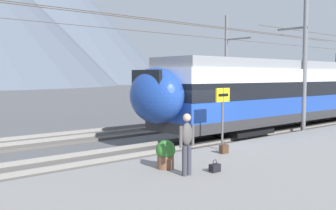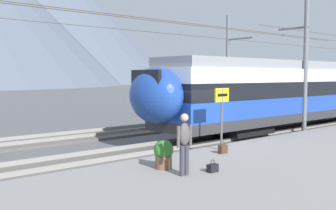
{
  "view_description": "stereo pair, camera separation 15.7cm",
  "coord_description": "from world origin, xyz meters",
  "px_view_note": "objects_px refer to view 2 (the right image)",
  "views": [
    {
      "loc": [
        -11.39,
        -11.12,
        3.05
      ],
      "look_at": [
        0.31,
        2.38,
        1.73
      ],
      "focal_mm": 41.92,
      "sensor_mm": 36.0,
      "label": 1
    },
    {
      "loc": [
        -11.27,
        -11.22,
        3.05
      ],
      "look_at": [
        0.31,
        2.38,
        1.73
      ],
      "focal_mm": 41.92,
      "sensor_mm": 36.0,
      "label": 2
    }
  ],
  "objects_px": {
    "passenger_walking": "(184,141)",
    "potted_plant_platform_edge": "(164,153)",
    "platform_sign": "(222,105)",
    "train_near_platform": "(312,90)",
    "catenary_mast_far_side": "(229,64)",
    "handbag_near_sign": "(223,149)",
    "catenary_mast_mid": "(304,57)",
    "handbag_beside_passenger": "(213,168)",
    "train_far_track": "(319,85)"
  },
  "relations": [
    {
      "from": "handbag_near_sign",
      "to": "train_far_track",
      "type": "bearing_deg",
      "value": 21.02
    },
    {
      "from": "train_near_platform",
      "to": "platform_sign",
      "type": "distance_m",
      "value": 11.35
    },
    {
      "from": "train_near_platform",
      "to": "handbag_near_sign",
      "type": "xyz_separation_m",
      "value": [
        -11.46,
        -3.18,
        -1.71
      ]
    },
    {
      "from": "passenger_walking",
      "to": "train_far_track",
      "type": "bearing_deg",
      "value": 21.35
    },
    {
      "from": "train_near_platform",
      "to": "handbag_beside_passenger",
      "type": "xyz_separation_m",
      "value": [
        -13.68,
        -4.77,
        -1.75
      ]
    },
    {
      "from": "train_near_platform",
      "to": "catenary_mast_far_side",
      "type": "bearing_deg",
      "value": 82.7
    },
    {
      "from": "train_far_track",
      "to": "passenger_walking",
      "type": "distance_m",
      "value": 26.94
    },
    {
      "from": "catenary_mast_mid",
      "to": "handbag_beside_passenger",
      "type": "distance_m",
      "value": 11.5
    },
    {
      "from": "platform_sign",
      "to": "train_near_platform",
      "type": "bearing_deg",
      "value": 13.83
    },
    {
      "from": "train_far_track",
      "to": "handbag_near_sign",
      "type": "relative_size",
      "value": 68.58
    },
    {
      "from": "catenary_mast_mid",
      "to": "handbag_beside_passenger",
      "type": "bearing_deg",
      "value": -161.88
    },
    {
      "from": "handbag_beside_passenger",
      "to": "handbag_near_sign",
      "type": "xyz_separation_m",
      "value": [
        2.22,
        1.59,
        0.04
      ]
    },
    {
      "from": "passenger_walking",
      "to": "handbag_beside_passenger",
      "type": "distance_m",
      "value": 1.22
    },
    {
      "from": "handbag_beside_passenger",
      "to": "train_near_platform",
      "type": "bearing_deg",
      "value": 19.22
    },
    {
      "from": "handbag_near_sign",
      "to": "potted_plant_platform_edge",
      "type": "xyz_separation_m",
      "value": [
        -3.0,
        -0.38,
        0.3
      ]
    },
    {
      "from": "train_near_platform",
      "to": "potted_plant_platform_edge",
      "type": "xyz_separation_m",
      "value": [
        -14.46,
        -3.55,
        -1.41
      ]
    },
    {
      "from": "catenary_mast_far_side",
      "to": "platform_sign",
      "type": "bearing_deg",
      "value": -140.18
    },
    {
      "from": "catenary_mast_far_side",
      "to": "platform_sign",
      "type": "xyz_separation_m",
      "value": [
        -11.95,
        -9.96,
        -1.95
      ]
    },
    {
      "from": "train_far_track",
      "to": "catenary_mast_mid",
      "type": "distance_m",
      "value": 15.44
    },
    {
      "from": "train_far_track",
      "to": "catenary_mast_far_side",
      "type": "xyz_separation_m",
      "value": [
        -9.6,
        1.97,
        1.74
      ]
    },
    {
      "from": "handbag_beside_passenger",
      "to": "platform_sign",
      "type": "bearing_deg",
      "value": 37.71
    },
    {
      "from": "train_far_track",
      "to": "platform_sign",
      "type": "height_order",
      "value": "train_far_track"
    },
    {
      "from": "catenary_mast_mid",
      "to": "platform_sign",
      "type": "relative_size",
      "value": 18.43
    },
    {
      "from": "train_far_track",
      "to": "potted_plant_platform_edge",
      "type": "relative_size",
      "value": 35.34
    },
    {
      "from": "platform_sign",
      "to": "passenger_walking",
      "type": "relative_size",
      "value": 1.34
    },
    {
      "from": "train_near_platform",
      "to": "passenger_walking",
      "type": "xyz_separation_m",
      "value": [
        -14.54,
        -4.53,
        -0.92
      ]
    },
    {
      "from": "catenary_mast_far_side",
      "to": "catenary_mast_mid",
      "type": "bearing_deg",
      "value": -116.07
    },
    {
      "from": "train_near_platform",
      "to": "potted_plant_platform_edge",
      "type": "distance_m",
      "value": 14.96
    },
    {
      "from": "train_near_platform",
      "to": "platform_sign",
      "type": "bearing_deg",
      "value": -166.17
    },
    {
      "from": "train_near_platform",
      "to": "train_far_track",
      "type": "xyz_separation_m",
      "value": [
        10.53,
        5.28,
        0.01
      ]
    },
    {
      "from": "handbag_beside_passenger",
      "to": "potted_plant_platform_edge",
      "type": "bearing_deg",
      "value": 122.62
    },
    {
      "from": "platform_sign",
      "to": "potted_plant_platform_edge",
      "type": "distance_m",
      "value": 3.74
    },
    {
      "from": "potted_plant_platform_edge",
      "to": "handbag_beside_passenger",
      "type": "bearing_deg",
      "value": -57.38
    },
    {
      "from": "catenary_mast_mid",
      "to": "potted_plant_platform_edge",
      "type": "bearing_deg",
      "value": -168.94
    },
    {
      "from": "catenary_mast_mid",
      "to": "catenary_mast_far_side",
      "type": "distance_m",
      "value": 9.59
    },
    {
      "from": "passenger_walking",
      "to": "potted_plant_platform_edge",
      "type": "bearing_deg",
      "value": 85.28
    },
    {
      "from": "passenger_walking",
      "to": "catenary_mast_mid",
      "type": "bearing_deg",
      "value": 15.68
    },
    {
      "from": "catenary_mast_mid",
      "to": "passenger_walking",
      "type": "bearing_deg",
      "value": -164.32
    },
    {
      "from": "train_far_track",
      "to": "catenary_mast_mid",
      "type": "relative_size",
      "value": 0.71
    },
    {
      "from": "passenger_walking",
      "to": "potted_plant_platform_edge",
      "type": "distance_m",
      "value": 1.09
    },
    {
      "from": "catenary_mast_mid",
      "to": "passenger_walking",
      "type": "xyz_separation_m",
      "value": [
        -11.25,
        -3.16,
        -2.74
      ]
    },
    {
      "from": "handbag_near_sign",
      "to": "catenary_mast_mid",
      "type": "bearing_deg",
      "value": 12.47
    },
    {
      "from": "catenary_mast_mid",
      "to": "potted_plant_platform_edge",
      "type": "distance_m",
      "value": 11.83
    },
    {
      "from": "catenary_mast_far_side",
      "to": "handbag_beside_passenger",
      "type": "height_order",
      "value": "catenary_mast_far_side"
    },
    {
      "from": "train_near_platform",
      "to": "handbag_beside_passenger",
      "type": "bearing_deg",
      "value": -160.78
    },
    {
      "from": "train_far_track",
      "to": "platform_sign",
      "type": "bearing_deg",
      "value": -159.66
    },
    {
      "from": "catenary_mast_far_side",
      "to": "potted_plant_platform_edge",
      "type": "height_order",
      "value": "catenary_mast_far_side"
    },
    {
      "from": "train_near_platform",
      "to": "catenary_mast_mid",
      "type": "distance_m",
      "value": 4.0
    },
    {
      "from": "train_near_platform",
      "to": "train_far_track",
      "type": "bearing_deg",
      "value": 26.61
    },
    {
      "from": "train_near_platform",
      "to": "potted_plant_platform_edge",
      "type": "bearing_deg",
      "value": -166.2
    }
  ]
}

